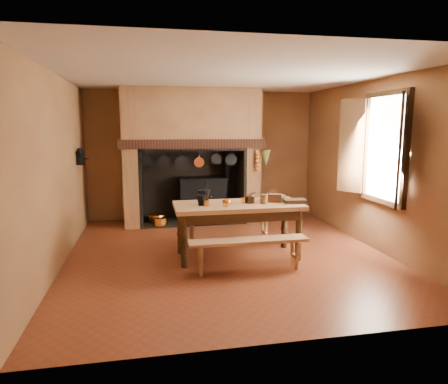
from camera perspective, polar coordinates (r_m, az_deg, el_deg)
name	(u,v)px	position (r m, az deg, el deg)	size (l,w,h in m)	color
floor	(227,253)	(6.54, 0.38, -8.77)	(5.50, 5.50, 0.00)	brown
ceiling	(227,75)	(6.26, 0.41, 16.36)	(5.50, 5.50, 0.00)	silver
back_wall	(202,155)	(8.95, -3.09, 5.28)	(5.00, 0.02, 2.80)	olive
wall_left	(58,171)	(6.26, -22.68, 2.80)	(0.02, 5.50, 2.80)	olive
wall_right	(372,165)	(7.17, 20.42, 3.69)	(0.02, 5.50, 2.80)	olive
wall_front	(287,198)	(3.62, 9.02, -0.91)	(5.00, 0.02, 2.80)	olive
chimney_breast	(191,137)	(8.46, -4.73, 7.82)	(2.95, 0.96, 2.80)	olive
iron_range	(203,198)	(8.76, -3.04, -0.84)	(1.12, 0.55, 1.60)	black
hearth_pans	(157,220)	(8.54, -9.53, -3.90)	(0.51, 0.62, 0.20)	orange
hanging_pans	(192,161)	(7.98, -4.58, 4.48)	(1.92, 0.29, 0.27)	black
onion_string	(257,161)	(8.23, 4.78, 4.41)	(0.12, 0.10, 0.46)	#AB571F
herb_bunch	(266,159)	(8.27, 5.99, 4.77)	(0.20, 0.20, 0.35)	#5A642F
window	(379,148)	(6.73, 21.22, 5.87)	(0.39, 1.75, 1.76)	white
wall_coffee_mill	(80,155)	(7.76, -19.88, 4.97)	(0.23, 0.16, 0.31)	black
work_table	(238,212)	(6.21, 2.03, -2.88)	(1.97, 0.88, 0.86)	tan
bench_front	(249,247)	(5.67, 3.55, -7.90)	(1.69, 0.30, 0.48)	tan
bench_back	(229,225)	(6.98, 0.68, -4.72)	(1.60, 0.28, 0.45)	tan
mortar_large	(204,196)	(6.22, -2.89, -0.52)	(0.21, 0.21, 0.35)	black
mortar_small	(201,199)	(6.04, -3.28, -1.07)	(0.16, 0.16, 0.27)	black
coffee_grinder	(250,199)	(6.24, 3.74, -0.99)	(0.15, 0.12, 0.17)	#331D10
brass_mug_a	(206,203)	(5.98, -2.53, -1.58)	(0.08, 0.08, 0.09)	orange
brass_mug_b	(244,200)	(6.24, 2.84, -1.15)	(0.08, 0.08, 0.09)	orange
mixing_bowl	(276,198)	(6.47, 7.39, -0.86)	(0.34, 0.34, 0.08)	#BFB893
stoneware_crock	(264,199)	(6.19, 5.71, -1.00)	(0.12, 0.12, 0.14)	brown
glass_jar	(252,199)	(6.24, 4.06, -1.00)	(0.07, 0.07, 0.12)	beige
wicker_basket	(274,197)	(6.37, 7.16, -0.77)	(0.26, 0.22, 0.21)	#542F19
wooden_tray	(295,201)	(6.33, 10.06, -1.27)	(0.34, 0.24, 0.06)	#331D10
brass_cup	(226,203)	(5.96, 0.35, -1.61)	(0.12, 0.12, 0.10)	orange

